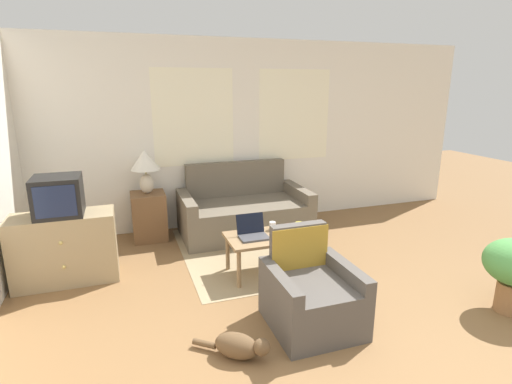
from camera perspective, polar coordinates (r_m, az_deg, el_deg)
name	(u,v)px	position (r m, az deg, el deg)	size (l,w,h in m)	color
wall_back	(251,133)	(5.82, -0.65, 8.40)	(6.97, 0.06, 2.60)	white
rug	(252,251)	(4.97, -0.52, -8.38)	(1.68, 2.07, 0.01)	#9E8966
couch	(243,213)	(5.50, -1.83, -2.97)	(1.71, 0.94, 0.93)	#665B4C
armchair	(310,296)	(3.52, 7.72, -14.46)	(0.70, 0.74, 0.81)	#514C47
tv_dresser	(65,248)	(4.57, -25.61, -7.25)	(1.00, 0.46, 0.72)	#998460
television	(58,196)	(4.40, -26.42, -0.50)	(0.45, 0.44, 0.39)	black
side_table	(149,216)	(5.44, -15.02, -3.35)	(0.43, 0.43, 0.62)	brown
table_lamp	(145,164)	(5.27, -15.53, 3.85)	(0.37, 0.37, 0.57)	beige
coffee_table	(270,240)	(4.30, 2.04, -6.82)	(0.93, 0.54, 0.43)	#8E704C
laptop	(253,232)	(4.22, -0.50, -5.74)	(0.30, 0.27, 0.23)	#47474C
cup_navy	(288,229)	(4.33, 4.65, -5.23)	(0.07, 0.07, 0.10)	#B23D38
cup_yellow	(272,226)	(4.41, 2.36, -4.86)	(0.07, 0.07, 0.09)	white
cup_white	(299,226)	(4.46, 6.20, -4.84)	(0.10, 0.10, 0.08)	gold
tv_remote	(305,235)	(4.28, 6.96, -6.12)	(0.10, 0.16, 0.02)	black
cat_black	(239,346)	(3.19, -2.43, -21.10)	(0.52, 0.43, 0.20)	brown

